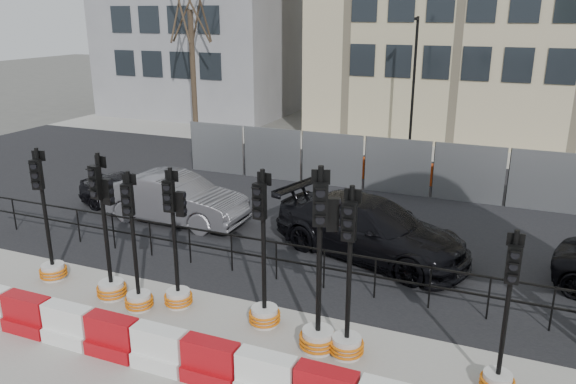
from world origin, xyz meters
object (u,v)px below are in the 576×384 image
at_px(car_c, 370,228).
at_px(car_a, 131,192).
at_px(traffic_signal_a, 51,254).
at_px(traffic_signal_h, 500,361).
at_px(traffic_signal_d, 177,275).

bearing_deg(car_c, car_a, 103.18).
xyz_separation_m(traffic_signal_a, car_c, (6.67, 4.29, 0.10)).
bearing_deg(traffic_signal_h, traffic_signal_a, 174.50).
xyz_separation_m(traffic_signal_d, car_a, (-4.89, 4.76, -0.13)).
bearing_deg(car_c, traffic_signal_d, 160.28).
relative_size(traffic_signal_a, car_a, 0.85).
relative_size(traffic_signal_d, car_a, 0.83).
relative_size(traffic_signal_d, traffic_signal_h, 1.07).
height_order(traffic_signal_a, car_c, traffic_signal_a).
distance_m(traffic_signal_a, car_c, 7.93).
xyz_separation_m(traffic_signal_a, car_a, (-1.38, 4.80, -0.05)).
bearing_deg(traffic_signal_h, traffic_signal_d, 173.02).
bearing_deg(traffic_signal_a, car_a, 88.61).
bearing_deg(car_a, car_c, -85.79).
distance_m(traffic_signal_h, car_c, 5.79).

